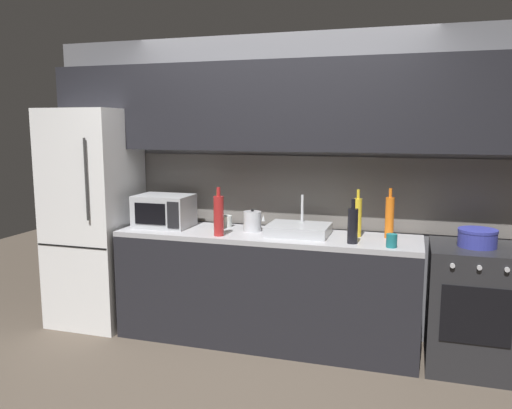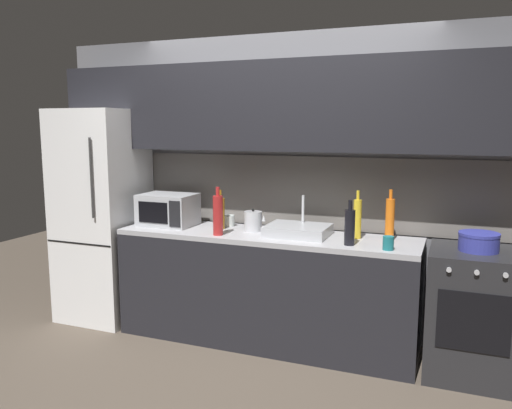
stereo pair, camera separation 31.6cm
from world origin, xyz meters
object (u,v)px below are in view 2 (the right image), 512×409
object	(u,v)px
wine_bottle_amber	(220,213)
wine_bottle_red	(218,215)
microwave	(168,210)
mug_teal	(388,243)
wine_bottle_orange	(390,219)
oven_range	(472,313)
kettle	(253,221)
wine_bottle_dark	(350,227)
refrigerator	(102,215)
wine_bottle_yellow	(357,218)
cooking_pot	(479,242)
mug_clear	(229,221)

from	to	relation	value
wine_bottle_amber	wine_bottle_red	size ratio (longest dim) A/B	0.86
wine_bottle_red	microwave	bearing A→B (deg)	160.18
mug_teal	wine_bottle_orange	bearing A→B (deg)	95.88
wine_bottle_amber	oven_range	bearing A→B (deg)	-1.19
wine_bottle_amber	mug_teal	world-z (taller)	wine_bottle_amber
oven_range	kettle	world-z (taller)	kettle
wine_bottle_orange	wine_bottle_dark	size ratio (longest dim) A/B	1.17
refrigerator	wine_bottle_orange	distance (m)	2.53
wine_bottle_yellow	cooking_pot	distance (m)	0.86
microwave	kettle	bearing A→B (deg)	3.05
refrigerator	cooking_pot	world-z (taller)	refrigerator
oven_range	mug_clear	bearing A→B (deg)	175.02
oven_range	kettle	xyz separation A→B (m)	(-1.67, 0.06, 0.53)
wine_bottle_orange	mug_clear	bearing A→B (deg)	177.89
mug_clear	wine_bottle_yellow	bearing A→B (deg)	-4.12
wine_bottle_orange	wine_bottle_amber	bearing A→B (deg)	-176.70
kettle	mug_teal	distance (m)	1.14
oven_range	wine_bottle_yellow	size ratio (longest dim) A/B	2.45
wine_bottle_amber	mug_clear	size ratio (longest dim) A/B	3.41
oven_range	microwave	size ratio (longest dim) A/B	1.96
mug_clear	cooking_pot	xyz separation A→B (m)	(1.95, -0.17, 0.02)
mug_teal	microwave	bearing A→B (deg)	173.40
mug_clear	mug_teal	world-z (taller)	same
oven_range	wine_bottle_red	xyz separation A→B (m)	(-1.87, -0.19, 0.61)
wine_bottle_yellow	mug_clear	distance (m)	1.11
wine_bottle_orange	mug_clear	world-z (taller)	wine_bottle_orange
mug_clear	mug_teal	bearing A→B (deg)	-14.97
cooking_pot	wine_bottle_amber	bearing A→B (deg)	178.86
oven_range	wine_bottle_amber	world-z (taller)	wine_bottle_amber
oven_range	wine_bottle_orange	distance (m)	0.86
refrigerator	wine_bottle_yellow	world-z (taller)	refrigerator
wine_bottle_yellow	mug_clear	bearing A→B (deg)	175.88
wine_bottle_red	cooking_pot	xyz separation A→B (m)	(1.88, 0.19, -0.10)
refrigerator	wine_bottle_yellow	bearing A→B (deg)	2.20
oven_range	mug_clear	xyz separation A→B (m)	(-1.94, 0.17, 0.50)
wine_bottle_yellow	mug_teal	distance (m)	0.41
microwave	mug_teal	world-z (taller)	microwave
wine_bottle_amber	wine_bottle_dark	xyz separation A→B (m)	(1.12, -0.19, 0.00)
wine_bottle_red	cooking_pot	distance (m)	1.90
refrigerator	wine_bottle_amber	size ratio (longest dim) A/B	5.80
wine_bottle_amber	cooking_pot	world-z (taller)	wine_bottle_amber
mug_teal	mug_clear	bearing A→B (deg)	165.03
oven_range	mug_teal	distance (m)	0.78
wine_bottle_dark	mug_teal	distance (m)	0.30
wine_bottle_dark	mug_teal	xyz separation A→B (m)	(0.28, -0.05, -0.09)
wine_bottle_amber	cooking_pot	distance (m)	1.98
refrigerator	mug_teal	xyz separation A→B (m)	(2.56, -0.20, 0.00)
wine_bottle_orange	wine_bottle_dark	distance (m)	0.37
wine_bottle_amber	mug_teal	xyz separation A→B (m)	(1.40, -0.24, -0.09)
wine_bottle_yellow	wine_bottle_orange	bearing A→B (deg)	7.24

